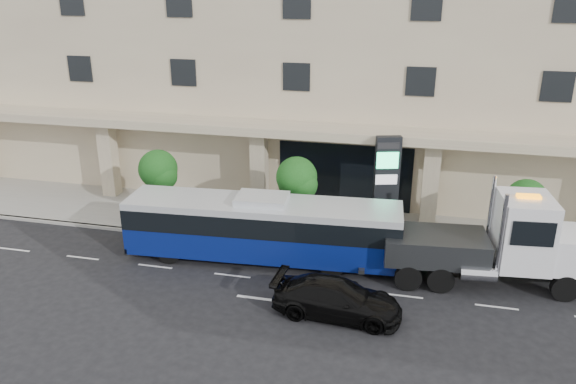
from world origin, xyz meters
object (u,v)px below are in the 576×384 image
tow_truck (499,244)px  signage_pylon (386,183)px  city_bus (262,227)px  black_sedan (337,299)px

tow_truck → signage_pylon: 7.15m
city_bus → tow_truck: bearing=-2.7°
black_sedan → signage_pylon: size_ratio=1.01×
tow_truck → signage_pylon: bearing=134.6°
city_bus → black_sedan: size_ratio=2.53×
city_bus → black_sedan: 6.13m
black_sedan → tow_truck: bearing=-53.7°
city_bus → signage_pylon: (5.67, 4.73, 1.13)m
tow_truck → city_bus: bearing=175.4°
signage_pylon → city_bus: bearing=-156.0°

